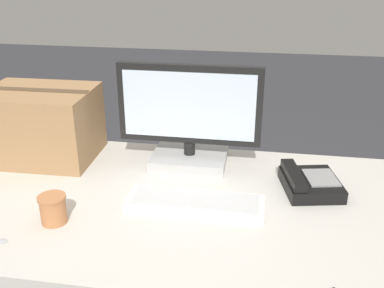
{
  "coord_description": "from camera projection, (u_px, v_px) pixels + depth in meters",
  "views": [
    {
      "loc": [
        0.4,
        -1.28,
        1.52
      ],
      "look_at": [
        0.16,
        0.14,
        0.9
      ],
      "focal_mm": 42.0,
      "sensor_mm": 36.0,
      "label": 1
    }
  ],
  "objects": [
    {
      "name": "paper_cup_right",
      "position": [
        53.0,
        209.0,
        1.37
      ],
      "size": [
        0.09,
        0.09,
        0.09
      ],
      "color": "#BC7547",
      "rests_on": "office_desk"
    },
    {
      "name": "cardboard_box",
      "position": [
        41.0,
        124.0,
        1.78
      ],
      "size": [
        0.43,
        0.33,
        0.28
      ],
      "rotation": [
        0.0,
        0.0,
        0.02
      ],
      "color": "#9E754C",
      "rests_on": "office_desk"
    },
    {
      "name": "keyboard",
      "position": [
        195.0,
        202.0,
        1.47
      ],
      "size": [
        0.45,
        0.15,
        0.03
      ],
      "rotation": [
        0.0,
        0.0,
        -0.01
      ],
      "color": "silver",
      "rests_on": "office_desk"
    },
    {
      "name": "monitor",
      "position": [
        189.0,
        122.0,
        1.71
      ],
      "size": [
        0.55,
        0.22,
        0.39
      ],
      "color": "#B7B7B7",
      "rests_on": "office_desk"
    },
    {
      "name": "desk_phone",
      "position": [
        309.0,
        183.0,
        1.56
      ],
      "size": [
        0.22,
        0.25,
        0.07
      ],
      "rotation": [
        0.0,
        0.0,
        0.21
      ],
      "color": "black",
      "rests_on": "office_desk"
    },
    {
      "name": "office_desk",
      "position": [
        143.0,
        284.0,
        1.68
      ],
      "size": [
        1.8,
        0.9,
        0.75
      ],
      "color": "beige",
      "rests_on": "ground_plane"
    }
  ]
}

